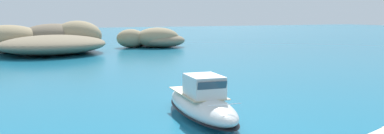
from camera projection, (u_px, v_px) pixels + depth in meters
name	position (u px, v px, depth m)	size (l,w,h in m)	color
islet_large	(50.00, 40.00, 73.86)	(26.94, 32.75, 5.69)	#756651
islet_small	(154.00, 39.00, 85.02)	(15.82, 16.50, 4.16)	#9E8966
motorboat_white	(202.00, 103.00, 26.65)	(3.93, 10.28, 2.96)	white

